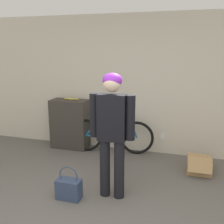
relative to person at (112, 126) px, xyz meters
The scene contains 7 objects.
wall_back 1.79m from the person, 91.52° to the left, with size 8.00×0.07×2.60m.
side_shelf 2.09m from the person, 131.16° to the left, with size 0.73×0.37×0.98m.
person is the anchor object (origin of this frame).
bicycle 1.69m from the person, 107.18° to the left, with size 1.63×0.46×0.72m.
banana 2.03m from the person, 129.75° to the left, with size 0.32×0.09×0.04m.
handbag 1.03m from the person, 156.81° to the right, with size 0.33×0.18×0.46m.
cardboard_box 1.85m from the person, 43.91° to the left, with size 0.38×0.54×0.30m.
Camera 1 is at (0.96, -2.07, 1.96)m, focal length 42.00 mm.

